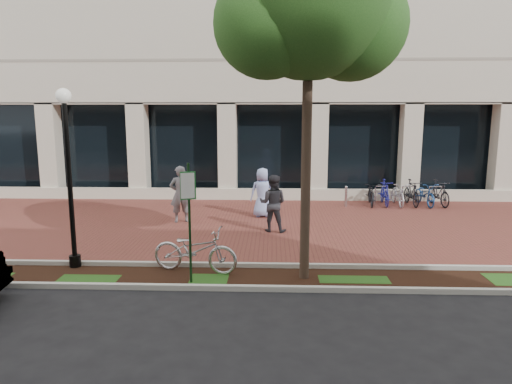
{
  "coord_description": "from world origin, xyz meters",
  "views": [
    {
      "loc": [
        0.0,
        -15.31,
        3.78
      ],
      "look_at": [
        -0.53,
        -0.8,
        1.27
      ],
      "focal_mm": 32.0,
      "sensor_mm": 36.0,
      "label": 1
    }
  ],
  "objects_px": {
    "pedestrian_right": "(262,193)",
    "bollard": "(346,196)",
    "parking_sign": "(189,209)",
    "bike_rack_cluster": "(404,193)",
    "lamppost": "(69,169)",
    "pedestrian_left": "(180,194)",
    "locked_bicycle": "(195,250)",
    "pedestrian_mid": "(273,203)",
    "street_tree": "(312,7)"
  },
  "relations": [
    {
      "from": "pedestrian_mid",
      "to": "lamppost",
      "type": "bearing_deg",
      "value": 48.62
    },
    {
      "from": "parking_sign",
      "to": "pedestrian_left",
      "type": "relative_size",
      "value": 1.36
    },
    {
      "from": "locked_bicycle",
      "to": "pedestrian_mid",
      "type": "distance_m",
      "value": 4.36
    },
    {
      "from": "locked_bicycle",
      "to": "bollard",
      "type": "distance_m",
      "value": 9.33
    },
    {
      "from": "pedestrian_right",
      "to": "bollard",
      "type": "xyz_separation_m",
      "value": [
        3.37,
        1.97,
        -0.47
      ]
    },
    {
      "from": "pedestrian_right",
      "to": "parking_sign",
      "type": "bearing_deg",
      "value": 72.31
    },
    {
      "from": "parking_sign",
      "to": "bike_rack_cluster",
      "type": "bearing_deg",
      "value": 32.75
    },
    {
      "from": "lamppost",
      "to": "street_tree",
      "type": "height_order",
      "value": "street_tree"
    },
    {
      "from": "lamppost",
      "to": "pedestrian_left",
      "type": "xyz_separation_m",
      "value": [
        1.69,
        4.81,
        -1.46
      ]
    },
    {
      "from": "pedestrian_mid",
      "to": "bike_rack_cluster",
      "type": "xyz_separation_m",
      "value": [
        5.44,
        4.42,
        -0.42
      ]
    },
    {
      "from": "street_tree",
      "to": "bike_rack_cluster",
      "type": "xyz_separation_m",
      "value": [
        4.66,
        8.61,
        -5.48
      ]
    },
    {
      "from": "parking_sign",
      "to": "pedestrian_mid",
      "type": "distance_m",
      "value": 5.06
    },
    {
      "from": "parking_sign",
      "to": "pedestrian_right",
      "type": "xyz_separation_m",
      "value": [
        1.46,
        6.73,
        -0.8
      ]
    },
    {
      "from": "lamppost",
      "to": "pedestrian_left",
      "type": "bearing_deg",
      "value": 70.63
    },
    {
      "from": "locked_bicycle",
      "to": "bollard",
      "type": "bearing_deg",
      "value": -19.32
    },
    {
      "from": "locked_bicycle",
      "to": "pedestrian_right",
      "type": "distance_m",
      "value": 6.2
    },
    {
      "from": "lamppost",
      "to": "bike_rack_cluster",
      "type": "bearing_deg",
      "value": 37.94
    },
    {
      "from": "parking_sign",
      "to": "street_tree",
      "type": "xyz_separation_m",
      "value": [
        2.63,
        0.45,
        4.28
      ]
    },
    {
      "from": "pedestrian_left",
      "to": "pedestrian_right",
      "type": "relative_size",
      "value": 1.09
    },
    {
      "from": "pedestrian_left",
      "to": "pedestrian_mid",
      "type": "distance_m",
      "value": 3.43
    },
    {
      "from": "pedestrian_right",
      "to": "bike_rack_cluster",
      "type": "xyz_separation_m",
      "value": [
        5.82,
        2.34,
        -0.4
      ]
    },
    {
      "from": "street_tree",
      "to": "pedestrian_left",
      "type": "bearing_deg",
      "value": 126.91
    },
    {
      "from": "parking_sign",
      "to": "street_tree",
      "type": "distance_m",
      "value": 5.04
    },
    {
      "from": "locked_bicycle",
      "to": "pedestrian_right",
      "type": "height_order",
      "value": "pedestrian_right"
    },
    {
      "from": "lamppost",
      "to": "locked_bicycle",
      "type": "xyz_separation_m",
      "value": [
        3.06,
        -0.27,
        -1.91
      ]
    },
    {
      "from": "lamppost",
      "to": "street_tree",
      "type": "xyz_separation_m",
      "value": [
        5.7,
        -0.54,
        3.52
      ]
    },
    {
      "from": "pedestrian_left",
      "to": "bike_rack_cluster",
      "type": "height_order",
      "value": "pedestrian_left"
    },
    {
      "from": "pedestrian_left",
      "to": "locked_bicycle",
      "type": "bearing_deg",
      "value": 87.3
    },
    {
      "from": "pedestrian_right",
      "to": "bollard",
      "type": "distance_m",
      "value": 3.93
    },
    {
      "from": "parking_sign",
      "to": "locked_bicycle",
      "type": "height_order",
      "value": "parking_sign"
    },
    {
      "from": "pedestrian_mid",
      "to": "pedestrian_right",
      "type": "height_order",
      "value": "pedestrian_mid"
    },
    {
      "from": "street_tree",
      "to": "pedestrian_mid",
      "type": "xyz_separation_m",
      "value": [
        -0.79,
        4.2,
        -5.06
      ]
    },
    {
      "from": "pedestrian_left",
      "to": "pedestrian_right",
      "type": "xyz_separation_m",
      "value": [
        2.85,
        0.93,
        -0.09
      ]
    },
    {
      "from": "street_tree",
      "to": "parking_sign",
      "type": "bearing_deg",
      "value": -170.2
    },
    {
      "from": "street_tree",
      "to": "pedestrian_left",
      "type": "height_order",
      "value": "street_tree"
    },
    {
      "from": "lamppost",
      "to": "pedestrian_right",
      "type": "relative_size",
      "value": 2.39
    },
    {
      "from": "pedestrian_right",
      "to": "bike_rack_cluster",
      "type": "height_order",
      "value": "pedestrian_right"
    },
    {
      "from": "pedestrian_right",
      "to": "pedestrian_left",
      "type": "bearing_deg",
      "value": 12.66
    },
    {
      "from": "bike_rack_cluster",
      "to": "parking_sign",
      "type": "bearing_deg",
      "value": -128.24
    },
    {
      "from": "locked_bicycle",
      "to": "bike_rack_cluster",
      "type": "height_order",
      "value": "locked_bicycle"
    },
    {
      "from": "parking_sign",
      "to": "locked_bicycle",
      "type": "distance_m",
      "value": 1.36
    },
    {
      "from": "pedestrian_left",
      "to": "bike_rack_cluster",
      "type": "distance_m",
      "value": 9.28
    },
    {
      "from": "bollard",
      "to": "bike_rack_cluster",
      "type": "distance_m",
      "value": 2.48
    },
    {
      "from": "bollard",
      "to": "bike_rack_cluster",
      "type": "xyz_separation_m",
      "value": [
        2.45,
        0.37,
        0.06
      ]
    },
    {
      "from": "bollard",
      "to": "pedestrian_left",
      "type": "bearing_deg",
      "value": -154.99
    },
    {
      "from": "bollard",
      "to": "locked_bicycle",
      "type": "bearing_deg",
      "value": -121.3
    },
    {
      "from": "pedestrian_left",
      "to": "parking_sign",
      "type": "bearing_deg",
      "value": 85.66
    },
    {
      "from": "pedestrian_right",
      "to": "pedestrian_mid",
      "type": "bearing_deg",
      "value": 94.91
    },
    {
      "from": "parking_sign",
      "to": "bike_rack_cluster",
      "type": "xyz_separation_m",
      "value": [
        7.29,
        9.07,
        -1.2
      ]
    },
    {
      "from": "locked_bicycle",
      "to": "bollard",
      "type": "xyz_separation_m",
      "value": [
        4.85,
        7.98,
        -0.11
      ]
    }
  ]
}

